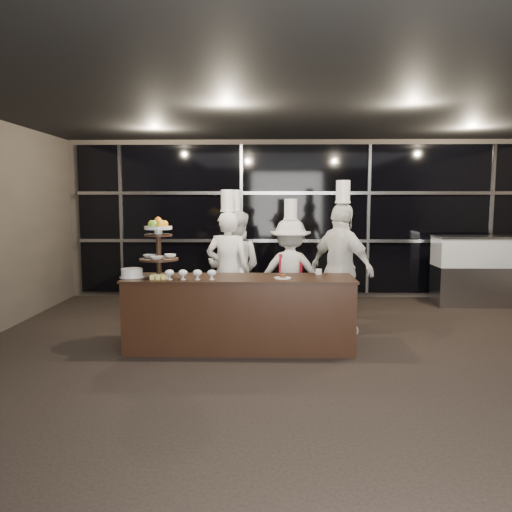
{
  "coord_description": "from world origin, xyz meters",
  "views": [
    {
      "loc": [
        -0.73,
        -4.55,
        1.88
      ],
      "look_at": [
        -0.86,
        1.86,
        1.15
      ],
      "focal_mm": 35.0,
      "sensor_mm": 36.0,
      "label": 1
    }
  ],
  "objects_px": {
    "buffet_counter": "(240,313)",
    "chef_c": "(290,272)",
    "chef_d": "(342,268)",
    "display_stand": "(159,243)",
    "chef_a": "(228,269)",
    "layer_cake": "(132,273)",
    "display_case": "(475,267)",
    "chef_b": "(234,268)"
  },
  "relations": [
    {
      "from": "buffet_counter",
      "to": "chef_c",
      "type": "relative_size",
      "value": 1.5
    },
    {
      "from": "chef_c",
      "to": "chef_d",
      "type": "xyz_separation_m",
      "value": [
        0.69,
        -0.48,
        0.13
      ]
    },
    {
      "from": "display_stand",
      "to": "chef_c",
      "type": "height_order",
      "value": "chef_c"
    },
    {
      "from": "buffet_counter",
      "to": "display_stand",
      "type": "bearing_deg",
      "value": -179.99
    },
    {
      "from": "chef_a",
      "to": "layer_cake",
      "type": "bearing_deg",
      "value": -137.79
    },
    {
      "from": "display_stand",
      "to": "display_case",
      "type": "bearing_deg",
      "value": 28.54
    },
    {
      "from": "display_case",
      "to": "display_stand",
      "type": "bearing_deg",
      "value": -151.46
    },
    {
      "from": "buffet_counter",
      "to": "chef_c",
      "type": "distance_m",
      "value": 1.44
    },
    {
      "from": "display_case",
      "to": "chef_b",
      "type": "relative_size",
      "value": 0.7
    },
    {
      "from": "layer_cake",
      "to": "chef_b",
      "type": "height_order",
      "value": "chef_b"
    },
    {
      "from": "chef_d",
      "to": "display_case",
      "type": "bearing_deg",
      "value": 36.95
    },
    {
      "from": "display_stand",
      "to": "layer_cake",
      "type": "bearing_deg",
      "value": -171.36
    },
    {
      "from": "display_stand",
      "to": "layer_cake",
      "type": "xyz_separation_m",
      "value": [
        -0.33,
        -0.05,
        -0.37
      ]
    },
    {
      "from": "chef_a",
      "to": "chef_c",
      "type": "xyz_separation_m",
      "value": [
        0.9,
        0.26,
        -0.08
      ]
    },
    {
      "from": "chef_b",
      "to": "chef_c",
      "type": "distance_m",
      "value": 0.83
    },
    {
      "from": "layer_cake",
      "to": "chef_a",
      "type": "height_order",
      "value": "chef_a"
    },
    {
      "from": "display_stand",
      "to": "chef_c",
      "type": "relative_size",
      "value": 0.39
    },
    {
      "from": "display_stand",
      "to": "chef_d",
      "type": "relative_size",
      "value": 0.35
    },
    {
      "from": "buffet_counter",
      "to": "chef_b",
      "type": "xyz_separation_m",
      "value": [
        -0.14,
        1.22,
        0.41
      ]
    },
    {
      "from": "layer_cake",
      "to": "chef_b",
      "type": "relative_size",
      "value": 0.15
    },
    {
      "from": "buffet_counter",
      "to": "display_case",
      "type": "distance_m",
      "value": 4.89
    },
    {
      "from": "chef_b",
      "to": "chef_d",
      "type": "height_order",
      "value": "chef_d"
    },
    {
      "from": "layer_cake",
      "to": "chef_d",
      "type": "bearing_deg",
      "value": 16.22
    },
    {
      "from": "buffet_counter",
      "to": "chef_d",
      "type": "distance_m",
      "value": 1.63
    },
    {
      "from": "display_case",
      "to": "chef_d",
      "type": "xyz_separation_m",
      "value": [
        -2.67,
        -2.01,
        0.25
      ]
    },
    {
      "from": "chef_c",
      "to": "chef_d",
      "type": "relative_size",
      "value": 0.88
    },
    {
      "from": "display_case",
      "to": "layer_cake",
      "type": "bearing_deg",
      "value": -152.53
    },
    {
      "from": "display_stand",
      "to": "chef_d",
      "type": "height_order",
      "value": "chef_d"
    },
    {
      "from": "display_case",
      "to": "chef_d",
      "type": "bearing_deg",
      "value": -143.05
    },
    {
      "from": "display_stand",
      "to": "display_case",
      "type": "relative_size",
      "value": 0.53
    },
    {
      "from": "display_stand",
      "to": "chef_b",
      "type": "distance_m",
      "value": 1.57
    },
    {
      "from": "display_case",
      "to": "chef_c",
      "type": "height_order",
      "value": "chef_c"
    },
    {
      "from": "buffet_counter",
      "to": "display_stand",
      "type": "distance_m",
      "value": 1.33
    },
    {
      "from": "layer_cake",
      "to": "chef_a",
      "type": "relative_size",
      "value": 0.15
    },
    {
      "from": "chef_a",
      "to": "chef_d",
      "type": "distance_m",
      "value": 1.61
    },
    {
      "from": "chef_a",
      "to": "chef_d",
      "type": "bearing_deg",
      "value": -7.99
    },
    {
      "from": "buffet_counter",
      "to": "layer_cake",
      "type": "bearing_deg",
      "value": -177.84
    },
    {
      "from": "buffet_counter",
      "to": "chef_b",
      "type": "distance_m",
      "value": 1.3
    },
    {
      "from": "buffet_counter",
      "to": "display_stand",
      "type": "xyz_separation_m",
      "value": [
        -1.0,
        -0.0,
        0.87
      ]
    },
    {
      "from": "layer_cake",
      "to": "chef_b",
      "type": "bearing_deg",
      "value": 47.06
    },
    {
      "from": "buffet_counter",
      "to": "chef_c",
      "type": "xyz_separation_m",
      "value": [
        0.69,
        1.22,
        0.34
      ]
    },
    {
      "from": "layer_cake",
      "to": "chef_d",
      "type": "distance_m",
      "value": 2.82
    }
  ]
}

